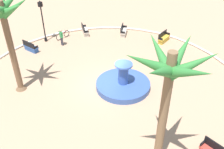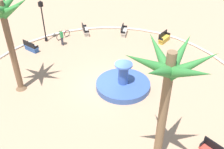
# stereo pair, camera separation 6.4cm
# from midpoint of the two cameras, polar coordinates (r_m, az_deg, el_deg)

# --- Properties ---
(ground_plane) EXTENTS (80.00, 80.00, 0.00)m
(ground_plane) POSITION_cam_midpoint_polar(r_m,az_deg,el_deg) (19.53, -0.94, -2.24)
(ground_plane) COLOR tan
(plaza_curb) EXTENTS (21.02, 21.02, 0.20)m
(plaza_curb) POSITION_cam_midpoint_polar(r_m,az_deg,el_deg) (19.47, -0.95, -2.00)
(plaza_curb) COLOR silver
(plaza_curb) RESTS_ON ground
(fountain) EXTENTS (4.04, 4.04, 2.10)m
(fountain) POSITION_cam_midpoint_polar(r_m,az_deg,el_deg) (19.06, 2.58, -2.18)
(fountain) COLOR #38569E
(fountain) RESTS_ON ground
(palm_tree_near_fountain) EXTENTS (4.01, 3.67, 7.04)m
(palm_tree_near_fountain) POSITION_cam_midpoint_polar(r_m,az_deg,el_deg) (10.94, 12.60, -1.74)
(palm_tree_near_fountain) COLOR brown
(palm_tree_near_fountain) RESTS_ON ground
(palm_tree_by_curb) EXTENTS (3.78, 3.74, 6.94)m
(palm_tree_by_curb) POSITION_cam_midpoint_polar(r_m,az_deg,el_deg) (17.73, -22.88, 11.15)
(palm_tree_by_curb) COLOR brown
(palm_tree_by_curb) RESTS_ON ground
(bench_east) EXTENTS (0.69, 1.65, 1.00)m
(bench_east) POSITION_cam_midpoint_polar(r_m,az_deg,el_deg) (25.00, -17.54, 5.79)
(bench_east) COLOR #335BA8
(bench_east) RESTS_ON ground
(bench_north) EXTENTS (1.68, 1.00, 1.00)m
(bench_north) POSITION_cam_midpoint_polar(r_m,az_deg,el_deg) (26.96, 2.72, 9.53)
(bench_north) COLOR beige
(bench_north) RESTS_ON ground
(bench_southeast) EXTENTS (1.65, 0.71, 1.00)m
(bench_southeast) POSITION_cam_midpoint_polar(r_m,az_deg,el_deg) (26.01, 11.61, 7.86)
(bench_southeast) COLOR gold
(bench_southeast) RESTS_ON ground
(bench_southwest) EXTENTS (1.49, 1.48, 1.00)m
(bench_southwest) POSITION_cam_midpoint_polar(r_m,az_deg,el_deg) (27.24, -5.91, 9.65)
(bench_southwest) COLOR beige
(bench_southwest) RESTS_ON ground
(lamppost) EXTENTS (0.32, 0.32, 4.13)m
(lamppost) POSITION_cam_midpoint_polar(r_m,az_deg,el_deg) (25.65, -15.15, 12.08)
(lamppost) COLOR black
(lamppost) RESTS_ON ground
(bicycle_red_frame) EXTENTS (1.70, 0.50, 0.94)m
(bicycle_red_frame) POSITION_cam_midpoint_polar(r_m,az_deg,el_deg) (26.62, -10.80, 8.68)
(bicycle_red_frame) COLOR black
(bicycle_red_frame) RESTS_ON ground
(person_cyclist_helmet) EXTENTS (0.31, 0.50, 1.63)m
(person_cyclist_helmet) POSITION_cam_midpoint_polar(r_m,az_deg,el_deg) (25.07, -11.11, 8.34)
(person_cyclist_helmet) COLOR #33333D
(person_cyclist_helmet) RESTS_ON ground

